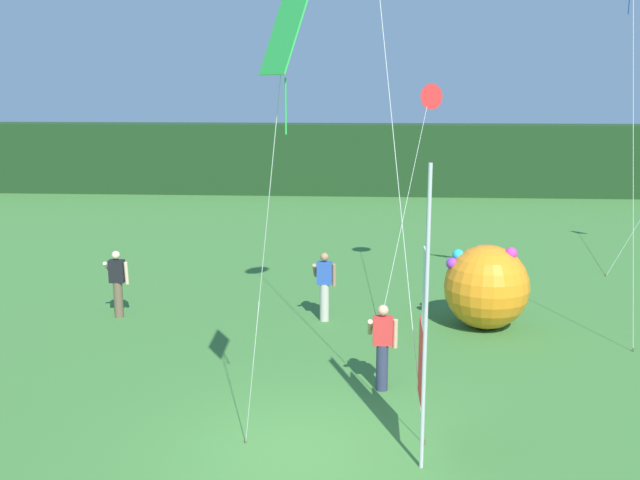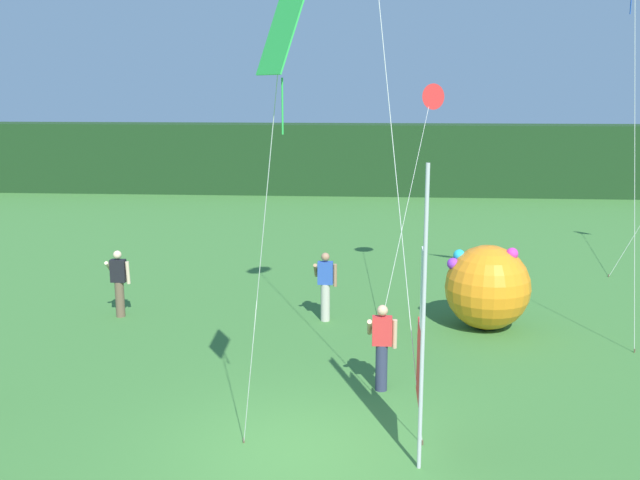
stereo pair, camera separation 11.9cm
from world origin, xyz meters
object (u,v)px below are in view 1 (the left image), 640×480
at_px(banner_flag, 424,322).
at_px(kite_green_diamond_0, 284,47).
at_px(person_far_left, 382,345).
at_px(kite_red_delta_1, 429,98).
at_px(inflatable_balloon, 486,287).
at_px(person_near_banner, 324,285).
at_px(person_far_right, 118,282).

height_order(banner_flag, kite_green_diamond_0, kite_green_diamond_0).
distance_m(person_far_left, kite_red_delta_1, 8.38).
xyz_separation_m(inflatable_balloon, kite_red_delta_1, (-1.18, 3.33, 4.22)).
xyz_separation_m(person_near_banner, kite_red_delta_1, (2.58, 3.06, 4.31)).
height_order(inflatable_balloon, kite_green_diamond_0, kite_green_diamond_0).
bearing_deg(person_far_left, inflatable_balloon, 56.73).
distance_m(inflatable_balloon, kite_green_diamond_0, 9.57).
distance_m(person_near_banner, inflatable_balloon, 3.77).
bearing_deg(person_far_left, person_far_right, 147.87).
relative_size(banner_flag, person_far_left, 2.75).
distance_m(person_near_banner, person_far_left, 4.21).
distance_m(person_far_left, person_far_right, 7.44).
bearing_deg(inflatable_balloon, banner_flag, -107.12).
bearing_deg(person_near_banner, person_far_right, -179.48).
distance_m(person_far_right, inflatable_balloon, 8.76).
xyz_separation_m(banner_flag, inflatable_balloon, (1.92, 6.24, -1.17)).
height_order(person_far_right, kite_red_delta_1, kite_red_delta_1).
bearing_deg(person_near_banner, kite_green_diamond_0, -90.52).
relative_size(person_far_left, kite_red_delta_1, 0.29).
xyz_separation_m(banner_flag, kite_red_delta_1, (0.74, 9.56, 3.05)).
relative_size(person_far_left, kite_green_diamond_0, 0.24).
bearing_deg(inflatable_balloon, person_far_right, 178.57).
bearing_deg(person_far_left, kite_red_delta_1, 79.78).
xyz_separation_m(person_far_left, kite_red_delta_1, (1.27, 7.06, 4.33)).
distance_m(banner_flag, kite_red_delta_1, 10.06).
distance_m(inflatable_balloon, kite_red_delta_1, 5.50).
height_order(person_far_left, kite_red_delta_1, kite_red_delta_1).
distance_m(person_near_banner, person_far_right, 5.00).
relative_size(banner_flag, kite_green_diamond_0, 0.67).
bearing_deg(banner_flag, kite_red_delta_1, 85.57).
bearing_deg(person_far_right, kite_red_delta_1, 22.30).
distance_m(kite_green_diamond_0, kite_red_delta_1, 10.89).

